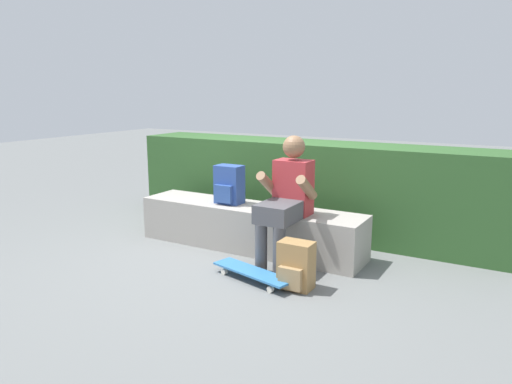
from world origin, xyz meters
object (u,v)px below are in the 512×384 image
(bench_main, at_px, (249,227))
(person_skater, at_px, (286,197))
(skateboard_near_person, at_px, (252,272))
(backpack_on_ground, at_px, (296,266))
(backpack_on_bench, at_px, (229,185))

(bench_main, relative_size, person_skater, 2.01)
(skateboard_near_person, distance_m, backpack_on_ground, 0.41)
(person_skater, distance_m, backpack_on_ground, 0.74)
(person_skater, bearing_deg, backpack_on_bench, 164.59)
(person_skater, xyz_separation_m, skateboard_near_person, (-0.06, -0.52, -0.58))
(backpack_on_ground, bearing_deg, bench_main, 140.77)
(person_skater, relative_size, backpack_on_bench, 3.01)
(skateboard_near_person, height_order, backpack_on_ground, backpack_on_ground)
(skateboard_near_person, distance_m, backpack_on_bench, 1.17)
(skateboard_near_person, relative_size, backpack_on_ground, 2.06)
(bench_main, xyz_separation_m, backpack_on_bench, (-0.24, -0.01, 0.42))
(skateboard_near_person, xyz_separation_m, backpack_on_bench, (-0.71, 0.73, 0.57))
(bench_main, height_order, person_skater, person_skater)
(backpack_on_bench, distance_m, backpack_on_ground, 1.38)
(person_skater, relative_size, skateboard_near_person, 1.46)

